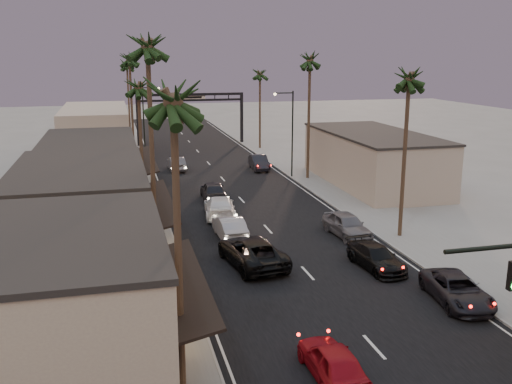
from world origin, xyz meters
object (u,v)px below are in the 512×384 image
streetlight_left (146,117)px  palm_far (127,62)px  palm_rb (310,56)px  palm_la (173,90)px  arch (191,106)px  curbside_near (457,290)px  curbside_black (376,257)px  palm_ld (129,56)px  palm_lc (138,82)px  streetlight_right (290,127)px  oncoming_pickup (252,251)px  palm_rc (260,71)px  oncoming_red (333,361)px  palm_lb (147,40)px  oncoming_silver (230,227)px  palm_ra (410,72)px

streetlight_left → palm_far: 20.96m
palm_rb → palm_la: bearing=-116.2°
palm_far → palm_la: bearing=-90.2°
arch → curbside_near: arch is taller
streetlight_left → curbside_black: streetlight_left is taller
palm_la → palm_ld: palm_ld is taller
palm_la → palm_ld: bearing=90.0°
arch → palm_lc: palm_lc is taller
streetlight_right → palm_far: 36.85m
palm_lc → palm_far: bearing=89.6°
oncoming_pickup → palm_rc: bearing=-112.9°
palm_la → oncoming_red: 12.23m
palm_rc → palm_ld: bearing=-152.4°
palm_far → palm_lb: bearing=-90.3°
palm_lc → oncoming_silver: size_ratio=2.54×
palm_far → oncoming_pickup: palm_far is taller
palm_rb → curbside_black: (-4.33, -25.23, -11.71)m
palm_ra → palm_rb: bearing=90.0°
oncoming_red → oncoming_pickup: size_ratio=0.70×
palm_lb → palm_ld: 33.01m
palm_rb → oncoming_pickup: (-11.47, -22.84, -11.54)m
curbside_black → palm_lc: bearing=121.3°
streetlight_right → arch: bearing=105.5°
streetlight_left → palm_ld: size_ratio=0.63×
arch → palm_rb: palm_rb is taller
oncoming_pickup → streetlight_right: bearing=-120.2°
arch → palm_far: 12.96m
palm_ra → arch: bearing=100.6°
streetlight_right → palm_rb: (1.68, -1.00, 7.09)m
palm_rb → palm_far: (-16.90, 34.00, -0.97)m
palm_la → oncoming_pickup: (5.73, 12.16, -10.57)m
palm_ld → oncoming_red: palm_ld is taller
palm_ld → palm_rc: size_ratio=1.16×
palm_rc → palm_far: size_ratio=0.92×
curbside_near → palm_la: bearing=-156.6°
oncoming_red → palm_lb: bearing=-68.2°
arch → palm_rb: size_ratio=1.07×
oncoming_red → curbside_black: size_ratio=0.91×
palm_lb → oncoming_silver: 14.49m
palm_lb → oncoming_red: size_ratio=3.44×
palm_lc → palm_far: (0.30, 42.00, 0.97)m
arch → streetlight_right: 25.94m
palm_lb → oncoming_red: palm_lb is taller
palm_rc → palm_ra: bearing=-90.0°
streetlight_left → oncoming_red: bearing=-85.2°
palm_la → palm_lc: bearing=90.0°
oncoming_pickup → curbside_black: oncoming_pickup is taller
arch → streetlight_right: (6.92, -25.00, -0.20)m
curbside_black → palm_ld: bearing=104.1°
streetlight_left → oncoming_pickup: streetlight_left is taller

